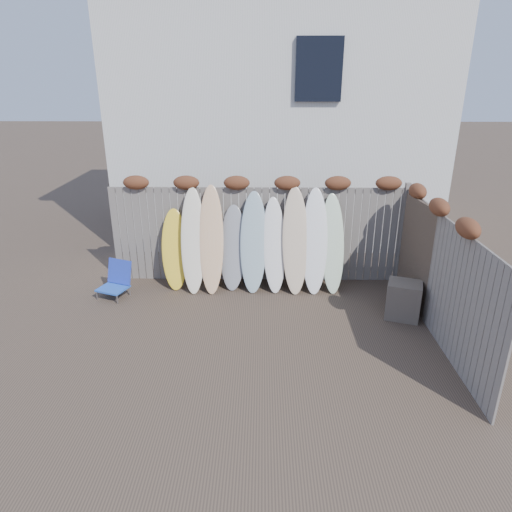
{
  "coord_description": "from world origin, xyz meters",
  "views": [
    {
      "loc": [
        0.11,
        -6.55,
        4.04
      ],
      "look_at": [
        0.0,
        1.2,
        1.0
      ],
      "focal_mm": 32.0,
      "sensor_mm": 36.0,
      "label": 1
    }
  ],
  "objects_px": {
    "beach_chair": "(116,280)",
    "wooden_crate": "(403,300)",
    "surfboard_0": "(175,250)",
    "lattice_panel": "(417,256)"
  },
  "relations": [
    {
      "from": "lattice_panel",
      "to": "surfboard_0",
      "type": "height_order",
      "value": "lattice_panel"
    },
    {
      "from": "surfboard_0",
      "to": "lattice_panel",
      "type": "bearing_deg",
      "value": -14.97
    },
    {
      "from": "beach_chair",
      "to": "lattice_panel",
      "type": "height_order",
      "value": "lattice_panel"
    },
    {
      "from": "wooden_crate",
      "to": "surfboard_0",
      "type": "height_order",
      "value": "surfboard_0"
    },
    {
      "from": "wooden_crate",
      "to": "surfboard_0",
      "type": "xyz_separation_m",
      "value": [
        -4.3,
        1.27,
        0.46
      ]
    },
    {
      "from": "wooden_crate",
      "to": "surfboard_0",
      "type": "distance_m",
      "value": 4.51
    },
    {
      "from": "lattice_panel",
      "to": "surfboard_0",
      "type": "bearing_deg",
      "value": 163.63
    },
    {
      "from": "beach_chair",
      "to": "wooden_crate",
      "type": "distance_m",
      "value": 5.46
    },
    {
      "from": "beach_chair",
      "to": "surfboard_0",
      "type": "relative_size",
      "value": 0.43
    },
    {
      "from": "wooden_crate",
      "to": "lattice_panel",
      "type": "relative_size",
      "value": 0.34
    }
  ]
}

